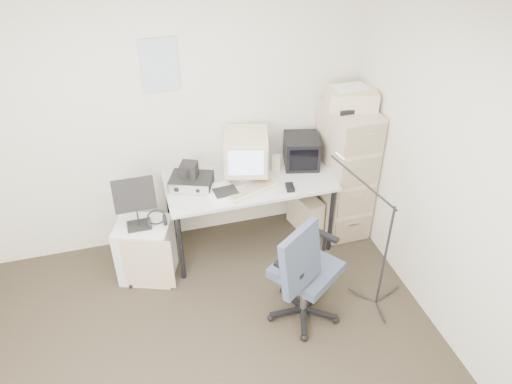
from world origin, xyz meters
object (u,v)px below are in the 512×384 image
object	(u,v)px
filing_cabinet	(344,170)
desk	(250,213)
side_cart	(146,250)
office_chair	(306,268)

from	to	relation	value
filing_cabinet	desk	xyz separation A→B (m)	(-0.95, -0.03, -0.29)
side_cart	desk	bearing A→B (deg)	29.83
desk	office_chair	distance (m)	1.02
filing_cabinet	desk	size ratio (longest dim) A/B	0.87
filing_cabinet	office_chair	bearing A→B (deg)	-126.81
filing_cabinet	side_cart	distance (m)	1.99
filing_cabinet	side_cart	xyz separation A→B (m)	(-1.94, -0.20, -0.37)
side_cart	office_chair	bearing A→B (deg)	-15.00
office_chair	filing_cabinet	bearing A→B (deg)	17.61
desk	side_cart	bearing A→B (deg)	-170.13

